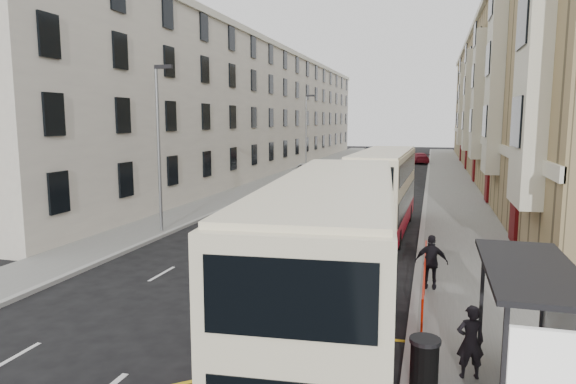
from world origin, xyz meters
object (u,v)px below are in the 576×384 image
(double_decker_front, at_px, (334,272))
(car_dark, at_px, (371,151))
(street_lamp_near, at_px, (159,139))
(street_lamp_far, at_px, (307,129))
(pedestrian_far, at_px, (431,262))
(pedestrian_near, at_px, (470,342))
(car_silver, at_px, (356,160))
(bus_shelter, at_px, (541,311))
(litter_bin, at_px, (424,362))
(double_decker_rear, at_px, (383,191))
(white_van, at_px, (305,171))
(car_red, at_px, (419,158))

(double_decker_front, relative_size, car_dark, 2.77)
(street_lamp_near, bearing_deg, double_decker_front, -46.49)
(street_lamp_near, xyz_separation_m, street_lamp_far, (0.00, 30.00, 0.00))
(pedestrian_far, distance_m, car_dark, 65.75)
(pedestrian_near, xyz_separation_m, car_silver, (-9.87, 51.43, -0.25))
(street_lamp_far, bearing_deg, double_decker_front, -75.49)
(bus_shelter, xyz_separation_m, car_silver, (-10.95, 52.52, -1.44))
(street_lamp_far, relative_size, double_decker_front, 0.73)
(litter_bin, bearing_deg, street_lamp_near, 136.70)
(street_lamp_near, bearing_deg, car_dark, 86.88)
(street_lamp_near, distance_m, pedestrian_far, 14.40)
(litter_bin, height_order, pedestrian_near, pedestrian_near)
(bus_shelter, xyz_separation_m, pedestrian_near, (-1.08, 1.10, -1.19))
(litter_bin, relative_size, pedestrian_far, 0.59)
(street_lamp_far, bearing_deg, pedestrian_near, -71.75)
(street_lamp_far, bearing_deg, litter_bin, -73.16)
(bus_shelter, relative_size, double_decker_front, 0.39)
(double_decker_rear, xyz_separation_m, pedestrian_near, (3.18, -14.46, -1.13))
(bus_shelter, height_order, white_van, bus_shelter)
(double_decker_front, relative_size, pedestrian_near, 6.90)
(car_red, bearing_deg, car_silver, 26.53)
(bus_shelter, relative_size, litter_bin, 4.06)
(pedestrian_near, xyz_separation_m, white_van, (-12.47, 36.20, -0.22))
(street_lamp_far, height_order, litter_bin, street_lamp_far)
(litter_bin, bearing_deg, street_lamp_far, 106.84)
(street_lamp_far, distance_m, pedestrian_far, 37.93)
(double_decker_rear, distance_m, white_van, 23.68)
(pedestrian_far, height_order, white_van, pedestrian_far)
(street_lamp_far, bearing_deg, car_silver, 69.73)
(litter_bin, distance_m, pedestrian_near, 1.16)
(street_lamp_far, distance_m, pedestrian_near, 43.64)
(litter_bin, height_order, car_dark, car_dark)
(litter_bin, bearing_deg, car_silver, 99.76)
(litter_bin, xyz_separation_m, car_dark, (-9.46, 71.49, -0.04))
(pedestrian_far, xyz_separation_m, car_dark, (-9.55, 65.05, -0.38))
(pedestrian_near, bearing_deg, street_lamp_near, -52.18)
(pedestrian_far, bearing_deg, double_decker_rear, -72.23)
(litter_bin, bearing_deg, double_decker_front, 160.23)
(pedestrian_far, distance_m, car_red, 51.90)
(double_decker_front, distance_m, litter_bin, 2.63)
(car_silver, bearing_deg, litter_bin, -92.69)
(pedestrian_far, xyz_separation_m, car_red, (-1.76, 51.87, -0.35))
(pedestrian_near, relative_size, car_silver, 0.39)
(pedestrian_near, height_order, white_van, pedestrian_near)
(double_decker_rear, height_order, pedestrian_near, double_decker_rear)
(pedestrian_near, relative_size, car_red, 0.34)
(double_decker_rear, distance_m, pedestrian_near, 14.85)
(double_decker_front, distance_m, double_decker_rear, 14.40)
(car_dark, relative_size, car_red, 0.84)
(double_decker_front, relative_size, car_red, 2.32)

